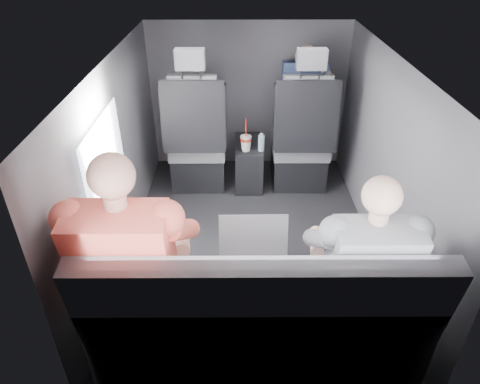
{
  "coord_description": "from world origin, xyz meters",
  "views": [
    {
      "loc": [
        -0.1,
        -2.53,
        2.04
      ],
      "look_at": [
        -0.08,
        -0.05,
        0.48
      ],
      "focal_mm": 32.0,
      "sensor_mm": 36.0,
      "label": 1
    }
  ],
  "objects_px": {
    "laptop_silver": "(253,237)",
    "laptop_black": "(355,242)",
    "front_seat_right": "(301,145)",
    "soda_cup": "(246,143)",
    "front_seat_left": "(198,145)",
    "passenger_rear_left": "(135,262)",
    "passenger_rear_right": "(358,268)",
    "center_console": "(249,163)",
    "water_bottle": "(261,143)",
    "laptop_white": "(137,239)",
    "passenger_front_right": "(303,97)",
    "rear_bench": "(258,326)"
  },
  "relations": [
    {
      "from": "laptop_white",
      "to": "passenger_rear_left",
      "type": "bearing_deg",
      "value": -80.8
    },
    {
      "from": "front_seat_right",
      "to": "passenger_rear_right",
      "type": "xyz_separation_m",
      "value": [
        0.04,
        -1.81,
        0.21
      ]
    },
    {
      "from": "laptop_silver",
      "to": "laptop_black",
      "type": "xyz_separation_m",
      "value": [
        0.53,
        -0.04,
        -0.01
      ]
    },
    {
      "from": "rear_bench",
      "to": "laptop_silver",
      "type": "relative_size",
      "value": 4.62
    },
    {
      "from": "front_seat_right",
      "to": "passenger_rear_right",
      "type": "bearing_deg",
      "value": -88.71
    },
    {
      "from": "front_seat_right",
      "to": "center_console",
      "type": "distance_m",
      "value": 0.49
    },
    {
      "from": "passenger_front_right",
      "to": "laptop_white",
      "type": "bearing_deg",
      "value": -120.85
    },
    {
      "from": "front_seat_left",
      "to": "center_console",
      "type": "distance_m",
      "value": 0.49
    },
    {
      "from": "front_seat_right",
      "to": "rear_bench",
      "type": "distance_m",
      "value": 1.96
    },
    {
      "from": "rear_bench",
      "to": "passenger_front_right",
      "type": "height_order",
      "value": "passenger_front_right"
    },
    {
      "from": "front_seat_left",
      "to": "laptop_white",
      "type": "height_order",
      "value": "front_seat_left"
    },
    {
      "from": "front_seat_right",
      "to": "laptop_black",
      "type": "xyz_separation_m",
      "value": [
        0.06,
        -1.63,
        0.23
      ]
    },
    {
      "from": "laptop_white",
      "to": "laptop_silver",
      "type": "distance_m",
      "value": 0.61
    },
    {
      "from": "laptop_black",
      "to": "laptop_silver",
      "type": "bearing_deg",
      "value": 176.23
    },
    {
      "from": "front_seat_left",
      "to": "rear_bench",
      "type": "height_order",
      "value": "front_seat_left"
    },
    {
      "from": "soda_cup",
      "to": "front_seat_right",
      "type": "bearing_deg",
      "value": 11.85
    },
    {
      "from": "water_bottle",
      "to": "passenger_rear_right",
      "type": "relative_size",
      "value": 0.13
    },
    {
      "from": "water_bottle",
      "to": "laptop_white",
      "type": "relative_size",
      "value": 0.37
    },
    {
      "from": "laptop_white",
      "to": "rear_bench",
      "type": "bearing_deg",
      "value": -25.43
    },
    {
      "from": "passenger_rear_right",
      "to": "center_console",
      "type": "bearing_deg",
      "value": 104.89
    },
    {
      "from": "laptop_black",
      "to": "passenger_front_right",
      "type": "bearing_deg",
      "value": 90.95
    },
    {
      "from": "passenger_front_right",
      "to": "passenger_rear_left",
      "type": "bearing_deg",
      "value": -117.55
    },
    {
      "from": "center_console",
      "to": "laptop_silver",
      "type": "relative_size",
      "value": 1.38
    },
    {
      "from": "front_seat_right",
      "to": "passenger_rear_right",
      "type": "height_order",
      "value": "front_seat_right"
    },
    {
      "from": "soda_cup",
      "to": "water_bottle",
      "type": "xyz_separation_m",
      "value": [
        0.13,
        -0.0,
        -0.0
      ]
    },
    {
      "from": "center_console",
      "to": "laptop_white",
      "type": "height_order",
      "value": "laptop_white"
    },
    {
      "from": "front_seat_left",
      "to": "laptop_black",
      "type": "xyz_separation_m",
      "value": [
        0.96,
        -1.63,
        0.23
      ]
    },
    {
      "from": "laptop_white",
      "to": "passenger_rear_right",
      "type": "xyz_separation_m",
      "value": [
        1.12,
        -0.2,
        -0.02
      ]
    },
    {
      "from": "laptop_silver",
      "to": "passenger_rear_right",
      "type": "distance_m",
      "value": 0.56
    },
    {
      "from": "front_seat_right",
      "to": "soda_cup",
      "type": "relative_size",
      "value": 4.41
    },
    {
      "from": "front_seat_right",
      "to": "laptop_silver",
      "type": "relative_size",
      "value": 3.65
    },
    {
      "from": "passenger_rear_left",
      "to": "passenger_front_right",
      "type": "distance_m",
      "value": 2.33
    },
    {
      "from": "water_bottle",
      "to": "laptop_black",
      "type": "distance_m",
      "value": 1.59
    },
    {
      "from": "front_seat_right",
      "to": "laptop_silver",
      "type": "xyz_separation_m",
      "value": [
        -0.47,
        -1.59,
        0.23
      ]
    },
    {
      "from": "front_seat_right",
      "to": "center_console",
      "type": "height_order",
      "value": "front_seat_right"
    },
    {
      "from": "front_seat_left",
      "to": "passenger_rear_left",
      "type": "relative_size",
      "value": 0.98
    },
    {
      "from": "center_console",
      "to": "soda_cup",
      "type": "relative_size",
      "value": 1.68
    },
    {
      "from": "soda_cup",
      "to": "laptop_white",
      "type": "bearing_deg",
      "value": -111.8
    },
    {
      "from": "laptop_silver",
      "to": "passenger_rear_left",
      "type": "distance_m",
      "value": 0.62
    },
    {
      "from": "soda_cup",
      "to": "laptop_black",
      "type": "relative_size",
      "value": 0.77
    },
    {
      "from": "passenger_rear_right",
      "to": "passenger_front_right",
      "type": "xyz_separation_m",
      "value": [
        -0.01,
        2.06,
        0.13
      ]
    },
    {
      "from": "passenger_rear_right",
      "to": "soda_cup",
      "type": "bearing_deg",
      "value": 107.0
    },
    {
      "from": "laptop_silver",
      "to": "soda_cup",
      "type": "bearing_deg",
      "value": 90.36
    },
    {
      "from": "front_seat_right",
      "to": "passenger_front_right",
      "type": "bearing_deg",
      "value": 83.35
    },
    {
      "from": "center_console",
      "to": "passenger_rear_right",
      "type": "height_order",
      "value": "passenger_rear_right"
    },
    {
      "from": "passenger_rear_right",
      "to": "laptop_silver",
      "type": "bearing_deg",
      "value": 157.25
    },
    {
      "from": "soda_cup",
      "to": "water_bottle",
      "type": "bearing_deg",
      "value": -1.03
    },
    {
      "from": "laptop_black",
      "to": "water_bottle",
      "type": "bearing_deg",
      "value": 105.11
    },
    {
      "from": "passenger_rear_left",
      "to": "laptop_silver",
      "type": "bearing_deg",
      "value": 20.58
    },
    {
      "from": "laptop_white",
      "to": "laptop_silver",
      "type": "xyz_separation_m",
      "value": [
        0.61,
        0.01,
        -0.0
      ]
    }
  ]
}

